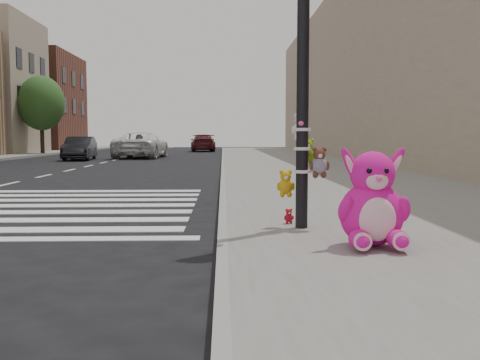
{
  "coord_description": "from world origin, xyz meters",
  "views": [
    {
      "loc": [
        1.56,
        -5.2,
        1.36
      ],
      "look_at": [
        1.79,
        2.14,
        0.75
      ],
      "focal_mm": 40.0,
      "sensor_mm": 36.0,
      "label": 1
    }
  ],
  "objects_px": {
    "car_white_near": "(141,145)",
    "pink_bunny": "(373,206)",
    "signal_pole": "(304,102)",
    "car_dark_far": "(80,148)",
    "red_teddy": "(289,216)"
  },
  "relations": [
    {
      "from": "signal_pole",
      "to": "pink_bunny",
      "type": "height_order",
      "value": "signal_pole"
    },
    {
      "from": "signal_pole",
      "to": "car_white_near",
      "type": "height_order",
      "value": "signal_pole"
    },
    {
      "from": "pink_bunny",
      "to": "car_dark_far",
      "type": "relative_size",
      "value": 0.28
    },
    {
      "from": "signal_pole",
      "to": "red_teddy",
      "type": "bearing_deg",
      "value": 113.87
    },
    {
      "from": "red_teddy",
      "to": "car_dark_far",
      "type": "xyz_separation_m",
      "value": [
        -8.97,
        22.98,
        0.42
      ]
    },
    {
      "from": "signal_pole",
      "to": "car_dark_far",
      "type": "relative_size",
      "value": 1.0
    },
    {
      "from": "red_teddy",
      "to": "car_white_near",
      "type": "relative_size",
      "value": 0.04
    },
    {
      "from": "pink_bunny",
      "to": "car_white_near",
      "type": "distance_m",
      "value": 28.28
    },
    {
      "from": "car_dark_far",
      "to": "red_teddy",
      "type": "bearing_deg",
      "value": -74.09
    },
    {
      "from": "red_teddy",
      "to": "car_white_near",
      "type": "bearing_deg",
      "value": 94.91
    },
    {
      "from": "signal_pole",
      "to": "car_dark_far",
      "type": "bearing_deg",
      "value": 111.36
    },
    {
      "from": "red_teddy",
      "to": "pink_bunny",
      "type": "bearing_deg",
      "value": -73.2
    },
    {
      "from": "pink_bunny",
      "to": "car_white_near",
      "type": "xyz_separation_m",
      "value": [
        -6.7,
        27.47,
        0.2
      ]
    },
    {
      "from": "pink_bunny",
      "to": "red_teddy",
      "type": "bearing_deg",
      "value": 115.9
    },
    {
      "from": "car_white_near",
      "to": "pink_bunny",
      "type": "bearing_deg",
      "value": 107.04
    }
  ]
}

